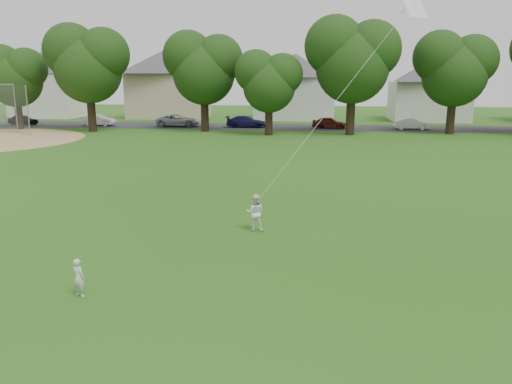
# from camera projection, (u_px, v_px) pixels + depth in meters

# --- Properties ---
(ground) EXTENTS (160.00, 160.00, 0.00)m
(ground) POSITION_uv_depth(u_px,v_px,m) (196.00, 302.00, 12.02)
(ground) COLOR #265012
(ground) RESTS_ON ground
(street) EXTENTS (90.00, 7.00, 0.01)m
(street) POSITION_uv_depth(u_px,v_px,m) (290.00, 127.00, 52.62)
(street) COLOR #2D2D30
(street) RESTS_ON ground
(toddler) EXTENTS (0.42, 0.35, 0.98)m
(toddler) POSITION_uv_depth(u_px,v_px,m) (78.00, 277.00, 12.25)
(toddler) COLOR silver
(toddler) RESTS_ON ground
(older_boy) EXTENTS (0.67, 0.54, 1.31)m
(older_boy) POSITION_uv_depth(u_px,v_px,m) (255.00, 213.00, 17.43)
(older_boy) COLOR white
(older_boy) RESTS_ON ground
(kite) EXTENTS (3.03, 1.12, 8.19)m
(kite) POSITION_uv_depth(u_px,v_px,m) (329.00, 110.00, 16.33)
(kite) COLOR white
(kite) RESTS_ON ground
(tree_row) EXTENTS (82.20, 8.87, 10.84)m
(tree_row) POSITION_uv_depth(u_px,v_px,m) (311.00, 62.00, 45.16)
(tree_row) COLOR black
(tree_row) RESTS_ON ground
(parked_cars) EXTENTS (45.12, 2.53, 1.27)m
(parked_cars) POSITION_uv_depth(u_px,v_px,m) (210.00, 121.00, 52.49)
(parked_cars) COLOR black
(parked_cars) RESTS_ON ground
(house_row) EXTENTS (76.73, 13.84, 10.45)m
(house_row) POSITION_uv_depth(u_px,v_px,m) (298.00, 77.00, 61.08)
(house_row) COLOR white
(house_row) RESTS_ON ground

